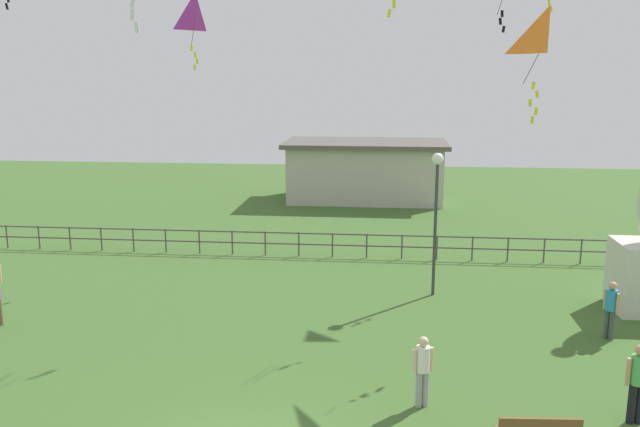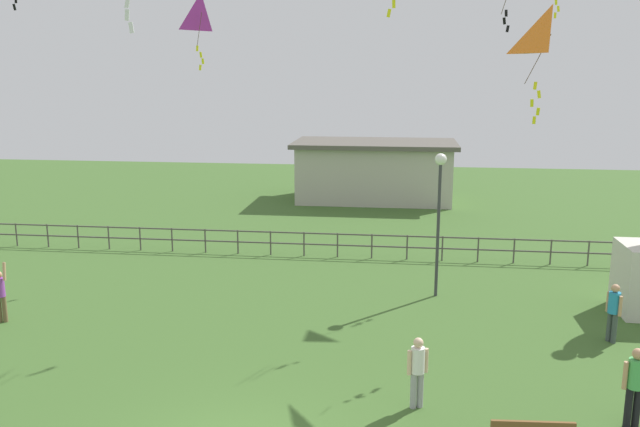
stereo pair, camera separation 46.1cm
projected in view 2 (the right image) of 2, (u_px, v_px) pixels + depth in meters
lamppost at (439, 194)px, 20.26m from camera, size 0.36×0.36×4.56m
person_0 at (614, 309)px, 17.16m from camera, size 0.30×0.42×1.59m
person_1 at (418, 368)px, 13.75m from camera, size 0.44×0.29×1.57m
person_2 at (635, 382)px, 12.95m from camera, size 0.51×0.31×1.68m
person_3 at (0, 292)px, 18.55m from camera, size 0.48×0.28×1.77m
kite_0 at (202, 14)px, 22.88m from camera, size 0.91×1.08×2.63m
kite_3 at (550, 37)px, 16.79m from camera, size 1.31×1.30×2.90m
waterfront_railing at (317, 241)px, 25.34m from camera, size 36.00×0.06×0.95m
pavilion_building at (375, 170)px, 36.56m from camera, size 8.91×5.09×3.28m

